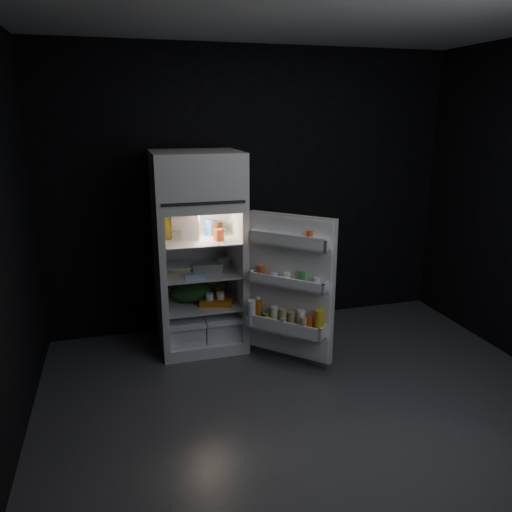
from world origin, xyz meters
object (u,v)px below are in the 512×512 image
object	(u,v)px
refrigerator	(198,244)
milk_jug	(190,225)
fridge_door	(289,291)
egg_carton	(207,267)
yogurt_tray	(216,302)

from	to	relation	value
refrigerator	milk_jug	distance (m)	0.21
fridge_door	milk_jug	world-z (taller)	fridge_door
refrigerator	egg_carton	world-z (taller)	refrigerator
milk_jug	yogurt_tray	distance (m)	0.73
refrigerator	yogurt_tray	xyz separation A→B (m)	(0.12, -0.16, -0.50)
refrigerator	fridge_door	size ratio (longest dim) A/B	1.46
egg_carton	yogurt_tray	xyz separation A→B (m)	(0.06, -0.07, -0.31)
fridge_door	yogurt_tray	world-z (taller)	fridge_door
milk_jug	yogurt_tray	bearing A→B (deg)	-22.74
refrigerator	fridge_door	world-z (taller)	refrigerator
fridge_door	milk_jug	bearing A→B (deg)	139.49
milk_jug	egg_carton	distance (m)	0.41
yogurt_tray	refrigerator	bearing A→B (deg)	143.19
fridge_door	yogurt_tray	xyz separation A→B (m)	(-0.52, 0.48, -0.22)
milk_jug	egg_carton	bearing A→B (deg)	-12.11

